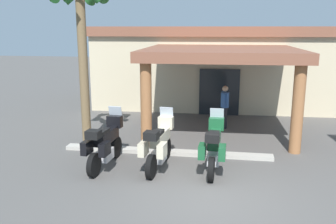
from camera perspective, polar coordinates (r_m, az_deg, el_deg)
The scene contains 8 objects.
ground_plane at distance 9.06m, azimuth 6.22°, elevation -12.67°, with size 80.00×80.00×0.00m, color #514F4C.
motel_building at distance 19.08m, azimuth 8.04°, elevation 7.24°, with size 12.70×11.09×3.96m.
motorcycle_black at distance 10.59m, azimuth -9.80°, elevation -4.86°, with size 0.73×2.21×1.61m.
motorcycle_cream at distance 10.33m, azimuth -1.44°, elevation -5.12°, with size 0.74×2.21×1.61m.
motorcycle_green at distance 10.24m, azimuth 7.15°, elevation -5.39°, with size 0.72×2.21×1.61m.
pedestrian at distance 14.63m, azimuth 8.81°, elevation 1.28°, with size 0.32×0.49×1.69m.
palm_tree_roadside at distance 12.00m, azimuth -13.32°, elevation 14.40°, with size 1.94×1.98×5.62m.
curb_strip at distance 11.70m, azimuth -0.27°, elevation -6.21°, with size 6.61×0.36×0.12m, color #ADA89E.
Camera 1 is at (0.37, -8.16, 3.91)m, focal length 39.22 mm.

